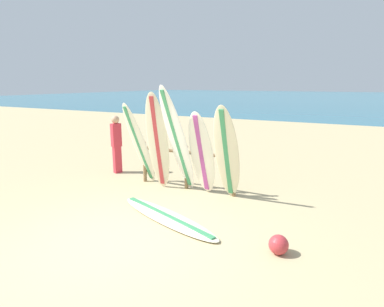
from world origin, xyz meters
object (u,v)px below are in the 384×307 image
Objects in this scene: surfboard_leaning_center at (202,154)px; beach_ball at (279,245)px; surfboard_leaning_center_left at (178,141)px; beachgoer_standing at (116,142)px; surfboard_leaning_far_left at (139,144)px; surfboard_leaning_center_right at (227,154)px; surfboard_lying_on_sand at (167,217)px; surfboard_leaning_left at (158,142)px; surfboard_rack at (186,162)px.

surfboard_leaning_center is 2.88m from beach_ball.
beachgoer_standing is (-2.42, 0.76, -0.35)m from surfboard_leaning_center_left.
surfboard_leaning_far_left is 0.84× the size of surfboard_leaning_center_left.
surfboard_leaning_center_right is at bearing -11.51° from beachgoer_standing.
surfboard_leaning_center_right is at bearing -2.59° from surfboard_leaning_far_left.
surfboard_leaning_center_right is at bearing 63.41° from surfboard_lying_on_sand.
surfboard_leaning_center_left is (1.16, -0.14, 0.20)m from surfboard_leaning_far_left.
surfboard_lying_on_sand is at bearing -51.93° from surfboard_leaning_left.
surfboard_rack is 0.72m from surfboard_leaning_center_left.
surfboard_lying_on_sand is (1.04, -1.32, -1.14)m from surfboard_leaning_left.
beach_ball is (3.83, -1.78, -0.90)m from surfboard_leaning_far_left.
beachgoer_standing reaches higher than surfboard_lying_on_sand.
surfboard_rack is 2.45m from beachgoer_standing.
surfboard_lying_on_sand is 9.07× the size of beach_ball.
surfboard_leaning_center_right reaches higher than surfboard_rack.
surfboard_leaning_left is 7.83× the size of beach_ball.
surfboard_leaning_center reaches higher than surfboard_rack.
surfboard_rack is at bearing 142.31° from beach_ball.
surfboard_lying_on_sand is (-0.05, -1.43, -0.94)m from surfboard_leaning_center.
surfboard_leaning_left reaches higher than surfboard_leaning_center_right.
surfboard_leaning_center_left is 0.62m from surfboard_leaning_center.
surfboard_leaning_left reaches higher than surfboard_lying_on_sand.
beach_ball is at bearing -37.69° from surfboard_rack.
surfboard_leaning_center_left is 0.92× the size of surfboard_lying_on_sand.
surfboard_leaning_center is at bearing -12.21° from beachgoer_standing.
surfboard_leaning_far_left is at bearing 168.39° from surfboard_leaning_left.
surfboard_leaning_left is at bearing -174.21° from surfboard_leaning_center.
surfboard_lying_on_sand is at bearing 171.44° from beach_ball.
beach_ball is at bearing -25.27° from beachgoer_standing.
surfboard_leaning_center_left is at bearing -6.77° from surfboard_leaning_far_left.
surfboard_leaning_center is (1.09, 0.11, -0.19)m from surfboard_leaning_left.
surfboard_leaning_center_right is (2.33, -0.11, 0.02)m from surfboard_leaning_far_left.
surfboard_rack is 1.20× the size of surfboard_leaning_center_right.
beachgoer_standing is (-2.42, 0.34, 0.23)m from surfboard_rack.
beach_ball is (2.17, -0.33, 0.11)m from surfboard_lying_on_sand.
surfboard_leaning_far_left is 1.42m from beachgoer_standing.
surfboard_leaning_center is (0.55, 0.12, -0.27)m from surfboard_leaning_center_left.
surfboard_leaning_far_left is at bearing 179.43° from surfboard_leaning_center.
surfboard_leaning_far_left is 4.32m from beach_ball.
surfboard_lying_on_sand is 3.69m from beachgoer_standing.
beachgoer_standing reaches higher than beach_ball.
surfboard_leaning_far_left is 0.99× the size of surfboard_leaning_center_right.
surfboard_rack is at bearing 106.14° from surfboard_lying_on_sand.
surfboard_leaning_center_left is at bearing 148.43° from beach_ball.
beach_ball is (2.68, -2.07, -0.52)m from surfboard_rack.
beachgoer_standing is (-2.92, 2.08, 0.87)m from surfboard_lying_on_sand.
surfboard_leaning_center_right is 2.42m from beach_ball.
surfboard_leaning_center_right reaches higher than surfboard_lying_on_sand.
surfboard_leaning_center_left reaches higher than surfboard_leaning_far_left.
surfboard_leaning_left is 1.20× the size of surfboard_leaning_center.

